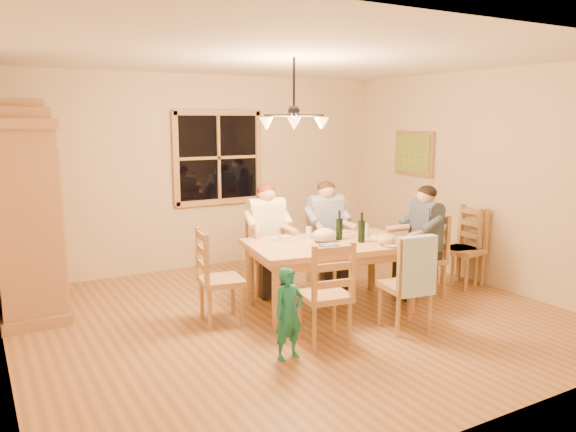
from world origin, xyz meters
TOP-DOWN VIEW (x-y plane):
  - floor at (0.00, 0.00)m, footprint 5.50×5.50m
  - ceiling at (0.00, 0.00)m, footprint 5.50×5.00m
  - wall_back at (0.00, 2.50)m, footprint 5.50×0.02m
  - wall_right at (2.75, 0.00)m, footprint 0.02×5.00m
  - window at (0.20, 2.47)m, footprint 1.30×0.06m
  - painting at (2.71, 1.20)m, footprint 0.06×0.78m
  - chandelier at (-0.00, 0.00)m, footprint 0.77×0.68m
  - armoire at (-2.42, 1.58)m, footprint 0.66×1.40m
  - dining_table at (0.48, 0.03)m, footprint 1.91×1.34m
  - chair_far_left at (0.17, 0.92)m, footprint 0.50×0.48m
  - chair_far_right at (0.94, 0.81)m, footprint 0.50×0.48m
  - chair_near_left at (-0.09, -0.73)m, footprint 0.50×0.48m
  - chair_near_right at (0.79, -0.86)m, footprint 0.50×0.48m
  - chair_end_left at (-0.74, 0.22)m, footprint 0.48×0.50m
  - chair_end_right at (1.69, -0.15)m, footprint 0.48×0.50m
  - adult_woman at (0.17, 0.92)m, footprint 0.44×0.47m
  - adult_plaid_man at (0.94, 0.81)m, footprint 0.44×0.47m
  - adult_slate_man at (1.69, -0.15)m, footprint 0.47×0.44m
  - towel at (0.76, -1.05)m, footprint 0.39×0.16m
  - wine_bottle_a at (0.64, 0.09)m, footprint 0.08×0.08m
  - wine_bottle_b at (0.78, -0.14)m, footprint 0.08×0.08m
  - plate_woman at (0.12, 0.40)m, footprint 0.26×0.26m
  - plate_plaid at (0.86, 0.31)m, footprint 0.26×0.26m
  - plate_slate at (1.14, -0.05)m, footprint 0.26×0.26m
  - wine_glass_a at (0.36, 0.28)m, footprint 0.06×0.06m
  - wine_glass_b at (1.03, 0.10)m, footprint 0.06×0.06m
  - cap at (0.93, -0.38)m, footprint 0.20×0.20m
  - napkin at (0.35, -0.15)m, footprint 0.20×0.17m
  - cloth_bundle at (0.43, 0.07)m, footprint 0.28×0.22m
  - child at (-0.57, -0.89)m, footprint 0.32×0.23m
  - chair_spare_front at (2.45, 0.04)m, footprint 0.51×0.52m
  - chair_spare_back at (2.45, -0.06)m, footprint 0.48×0.50m

SIDE VIEW (x-z plane):
  - floor at x=0.00m, z-range 0.00..0.00m
  - chair_far_left at x=0.17m, z-range -0.19..0.80m
  - chair_far_right at x=0.94m, z-range -0.19..0.80m
  - chair_near_left at x=-0.09m, z-range -0.19..0.80m
  - chair_near_right at x=0.79m, z-range -0.19..0.80m
  - chair_end_left at x=-0.74m, z-range -0.19..0.80m
  - chair_end_right at x=1.69m, z-range -0.19..0.80m
  - chair_spare_front at x=2.45m, z-range -0.19..0.80m
  - chair_spare_back at x=2.45m, z-range -0.19..0.80m
  - child at x=-0.57m, z-range 0.00..0.82m
  - dining_table at x=0.48m, z-range 0.28..1.04m
  - towel at x=0.76m, z-range 0.41..0.99m
  - plate_woman at x=0.12m, z-range 0.76..0.78m
  - plate_plaid at x=0.86m, z-range 0.76..0.78m
  - plate_slate at x=1.14m, z-range 0.76..0.78m
  - napkin at x=0.35m, z-range 0.76..0.79m
  - cap at x=0.93m, z-range 0.76..0.87m
  - wine_glass_a at x=0.36m, z-range 0.76..0.90m
  - wine_glass_b at x=1.03m, z-range 0.76..0.90m
  - cloth_bundle at x=0.43m, z-range 0.76..0.91m
  - adult_woman at x=0.17m, z-range 0.40..1.28m
  - adult_plaid_man at x=0.94m, z-range 0.40..1.28m
  - adult_slate_man at x=1.69m, z-range 0.40..1.28m
  - wine_bottle_a at x=0.64m, z-range 0.76..1.09m
  - wine_bottle_b at x=0.78m, z-range 0.76..1.09m
  - armoire at x=-2.42m, z-range -0.09..2.21m
  - wall_back at x=0.00m, z-range 0.00..2.70m
  - wall_right at x=2.75m, z-range 0.00..2.70m
  - window at x=0.20m, z-range 0.90..2.20m
  - painting at x=2.71m, z-range 1.28..1.92m
  - chandelier at x=0.00m, z-range 1.72..2.43m
  - ceiling at x=0.00m, z-range 2.69..2.71m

